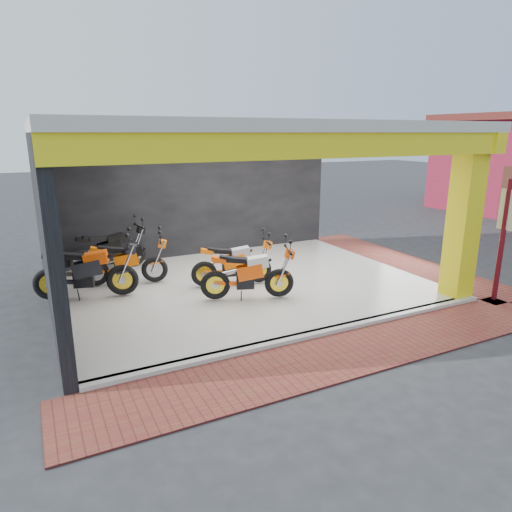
{
  "coord_description": "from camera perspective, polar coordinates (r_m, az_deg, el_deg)",
  "views": [
    {
      "loc": [
        -4.32,
        -7.18,
        3.5
      ],
      "look_at": [
        -0.03,
        1.38,
        0.9
      ],
      "focal_mm": 32.0,
      "sensor_mm": 36.0,
      "label": 1
    }
  ],
  "objects": [
    {
      "name": "moto_row_c",
      "position": [
        10.05,
        -16.48,
        -1.11
      ],
      "size": [
        2.39,
        1.4,
        1.38
      ],
      "primitive_type": null,
      "rotation": [
        0.0,
        0.0,
        -0.27
      ],
      "color": "black",
      "rests_on": "showroom_floor"
    },
    {
      "name": "moto_hero",
      "position": [
        9.55,
        2.94,
        -1.66
      ],
      "size": [
        2.21,
        1.44,
        1.27
      ],
      "primitive_type": null,
      "rotation": [
        0.0,
        0.0,
        -0.35
      ],
      "color": "#FF500A",
      "rests_on": "showroom_floor"
    },
    {
      "name": "moto_row_a",
      "position": [
        10.48,
        0.39,
        -0.29
      ],
      "size": [
        2.09,
        1.17,
        1.2
      ],
      "primitive_type": null,
      "rotation": [
        0.0,
        0.0,
        -0.24
      ],
      "color": "orange",
      "rests_on": "showroom_floor"
    },
    {
      "name": "header_beam_front",
      "position": [
        7.54,
        8.56,
        13.52
      ],
      "size": [
        8.4,
        0.3,
        0.4
      ],
      "primitive_type": "cube",
      "color": "yellow",
      "rests_on": "corner_column"
    },
    {
      "name": "back_wall",
      "position": [
        13.14,
        -7.23,
        7.41
      ],
      "size": [
        8.2,
        0.2,
        3.5
      ],
      "primitive_type": "cube",
      "color": "black",
      "rests_on": "ground"
    },
    {
      "name": "moto_row_b",
      "position": [
        10.77,
        -12.64,
        -0.16
      ],
      "size": [
        2.15,
        1.25,
        1.24
      ],
      "primitive_type": null,
      "rotation": [
        0.0,
        0.0,
        -0.26
      ],
      "color": "orange",
      "rests_on": "showroom_floor"
    },
    {
      "name": "ground",
      "position": [
        9.08,
        4.1,
        -7.52
      ],
      "size": [
        80.0,
        80.0,
        0.0
      ],
      "primitive_type": "plane",
      "color": "#2D2D30",
      "rests_on": "ground"
    },
    {
      "name": "paver_right",
      "position": [
        13.4,
        17.55,
        -0.61
      ],
      "size": [
        1.4,
        7.0,
        0.03
      ],
      "primitive_type": "cube",
      "color": "maroon",
      "rests_on": "ground"
    },
    {
      "name": "moto_row_d",
      "position": [
        12.22,
        -15.04,
        1.58
      ],
      "size": [
        2.15,
        1.01,
        1.27
      ],
      "primitive_type": null,
      "rotation": [
        0.0,
        0.0,
        0.12
      ],
      "color": "black",
      "rests_on": "showroom_floor"
    },
    {
      "name": "corner_column",
      "position": [
        10.46,
        24.53,
        4.19
      ],
      "size": [
        0.5,
        0.5,
        3.5
      ],
      "primitive_type": "cube",
      "color": "yellow",
      "rests_on": "ground"
    },
    {
      "name": "signpost",
      "position": [
        10.76,
        28.48,
        2.21
      ],
      "size": [
        0.1,
        0.36,
        2.6
      ],
      "rotation": [
        0.0,
        0.0,
        -0.1
      ],
      "color": "#5D0D18",
      "rests_on": "ground"
    },
    {
      "name": "showroom_floor",
      "position": [
        10.72,
        -1.35,
        -3.59
      ],
      "size": [
        8.0,
        6.0,
        0.1
      ],
      "primitive_type": "cube",
      "color": "silver",
      "rests_on": "ground"
    },
    {
      "name": "floor_kerb",
      "position": [
        8.28,
        7.75,
        -9.58
      ],
      "size": [
        8.0,
        0.2,
        0.1
      ],
      "primitive_type": "cube",
      "color": "silver",
      "rests_on": "ground"
    },
    {
      "name": "paver_front",
      "position": [
        7.73,
        11.06,
        -11.9
      ],
      "size": [
        9.0,
        1.4,
        0.03
      ],
      "primitive_type": "cube",
      "color": "maroon",
      "rests_on": "ground"
    },
    {
      "name": "left_wall",
      "position": [
        9.35,
        -24.81,
        3.0
      ],
      "size": [
        0.2,
        6.2,
        3.5
      ],
      "primitive_type": "cube",
      "color": "black",
      "rests_on": "ground"
    },
    {
      "name": "showroom_ceiling",
      "position": [
        10.15,
        -1.48,
        15.75
      ],
      "size": [
        8.4,
        6.4,
        0.2
      ],
      "primitive_type": "cube",
      "color": "beige",
      "rests_on": "corner_column"
    },
    {
      "name": "header_beam_right",
      "position": [
        12.39,
        16.03,
        13.7
      ],
      "size": [
        0.3,
        6.4,
        0.4
      ],
      "primitive_type": "cube",
      "color": "yellow",
      "rests_on": "corner_column"
    }
  ]
}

